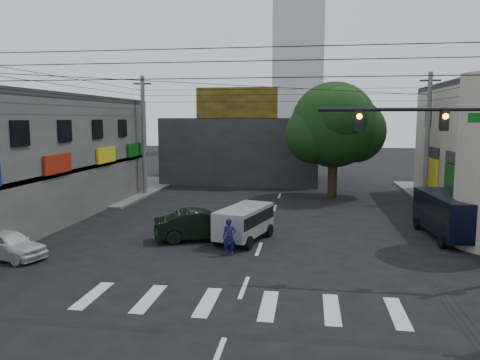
% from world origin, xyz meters
% --- Properties ---
extents(ground, '(160.00, 160.00, 0.00)m').
position_xyz_m(ground, '(0.00, 0.00, 0.00)').
color(ground, black).
rests_on(ground, ground).
extents(sidewalk_far_left, '(16.00, 16.00, 0.15)m').
position_xyz_m(sidewalk_far_left, '(-18.00, 18.00, 0.07)').
color(sidewalk_far_left, '#514F4C').
rests_on(sidewalk_far_left, ground).
extents(building_far, '(14.00, 10.00, 6.00)m').
position_xyz_m(building_far, '(-4.00, 26.00, 3.00)').
color(building_far, '#232326').
rests_on(building_far, ground).
extents(billboard, '(7.00, 0.30, 2.60)m').
position_xyz_m(billboard, '(-4.00, 21.10, 7.30)').
color(billboard, olive).
rests_on(billboard, building_far).
extents(tower_distant, '(9.00, 9.00, 44.00)m').
position_xyz_m(tower_distant, '(0.00, 70.00, 22.00)').
color(tower_distant, silver).
rests_on(tower_distant, ground).
extents(street_tree, '(6.40, 6.40, 8.70)m').
position_xyz_m(street_tree, '(4.00, 17.00, 5.47)').
color(street_tree, black).
rests_on(street_tree, ground).
extents(traffic_gantry, '(7.10, 0.35, 7.20)m').
position_xyz_m(traffic_gantry, '(7.82, -1.00, 4.83)').
color(traffic_gantry, black).
rests_on(traffic_gantry, ground).
extents(utility_pole_far_left, '(0.32, 0.32, 9.20)m').
position_xyz_m(utility_pole_far_left, '(-10.50, 16.00, 4.60)').
color(utility_pole_far_left, '#59595B').
rests_on(utility_pole_far_left, ground).
extents(utility_pole_far_right, '(0.32, 0.32, 9.20)m').
position_xyz_m(utility_pole_far_right, '(10.50, 16.00, 4.60)').
color(utility_pole_far_right, '#59595B').
rests_on(utility_pole_far_right, ground).
extents(dark_sedan, '(4.66, 5.63, 1.50)m').
position_xyz_m(dark_sedan, '(-3.03, 3.26, 0.75)').
color(dark_sedan, black).
rests_on(dark_sedan, ground).
extents(white_compact, '(3.44, 4.41, 1.23)m').
position_xyz_m(white_compact, '(-10.50, -1.00, 0.61)').
color(white_compact, silver).
rests_on(white_compact, ground).
extents(silver_minivan, '(4.76, 3.68, 1.68)m').
position_xyz_m(silver_minivan, '(-0.87, 3.32, 0.84)').
color(silver_minivan, '#9FA2A7').
rests_on(silver_minivan, ground).
extents(navy_van, '(5.85, 2.96, 2.21)m').
position_xyz_m(navy_van, '(9.27, 5.35, 1.10)').
color(navy_van, black).
rests_on(navy_van, ground).
extents(traffic_officer, '(0.75, 0.62, 1.64)m').
position_xyz_m(traffic_officer, '(-1.18, 0.82, 0.82)').
color(traffic_officer, '#12143F').
rests_on(traffic_officer, ground).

